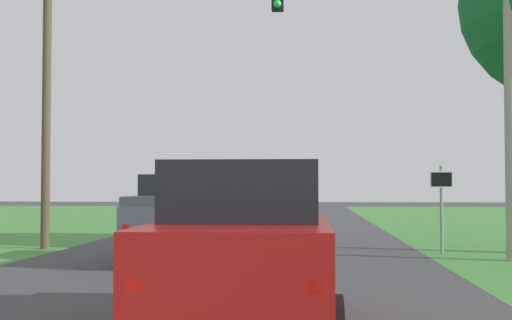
{
  "coord_description": "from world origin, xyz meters",
  "views": [
    {
      "loc": [
        1.9,
        -1.96,
        1.75
      ],
      "look_at": [
        0.34,
        18.13,
        2.5
      ],
      "focal_mm": 47.69,
      "sensor_mm": 36.0,
      "label": 1
    }
  ],
  "objects_px": {
    "keep_moving_sign": "(441,197)",
    "pickup_truck_lead": "(185,217)",
    "red_suv_near": "(246,245)",
    "traffic_light": "(110,57)",
    "utility_pole_right": "(510,57)"
  },
  "relations": [
    {
      "from": "keep_moving_sign",
      "to": "pickup_truck_lead",
      "type": "bearing_deg",
      "value": -163.32
    },
    {
      "from": "red_suv_near",
      "to": "traffic_light",
      "type": "relative_size",
      "value": 0.56
    },
    {
      "from": "pickup_truck_lead",
      "to": "keep_moving_sign",
      "type": "xyz_separation_m",
      "value": [
        6.33,
        1.9,
        0.44
      ]
    },
    {
      "from": "traffic_light",
      "to": "keep_moving_sign",
      "type": "distance_m",
      "value": 9.69
    },
    {
      "from": "pickup_truck_lead",
      "to": "utility_pole_right",
      "type": "height_order",
      "value": "utility_pole_right"
    },
    {
      "from": "red_suv_near",
      "to": "keep_moving_sign",
      "type": "xyz_separation_m",
      "value": [
        4.14,
        9.85,
        0.4
      ]
    },
    {
      "from": "utility_pole_right",
      "to": "pickup_truck_lead",
      "type": "bearing_deg",
      "value": -177.66
    },
    {
      "from": "pickup_truck_lead",
      "to": "utility_pole_right",
      "type": "relative_size",
      "value": 0.54
    },
    {
      "from": "pickup_truck_lead",
      "to": "keep_moving_sign",
      "type": "distance_m",
      "value": 6.63
    },
    {
      "from": "pickup_truck_lead",
      "to": "keep_moving_sign",
      "type": "bearing_deg",
      "value": 16.68
    },
    {
      "from": "utility_pole_right",
      "to": "keep_moving_sign",
      "type": "bearing_deg",
      "value": 129.43
    },
    {
      "from": "pickup_truck_lead",
      "to": "traffic_light",
      "type": "xyz_separation_m",
      "value": [
        -2.54,
        2.4,
        4.3
      ]
    },
    {
      "from": "pickup_truck_lead",
      "to": "utility_pole_right",
      "type": "distance_m",
      "value": 8.51
    },
    {
      "from": "pickup_truck_lead",
      "to": "keep_moving_sign",
      "type": "height_order",
      "value": "keep_moving_sign"
    },
    {
      "from": "traffic_light",
      "to": "pickup_truck_lead",
      "type": "bearing_deg",
      "value": -43.38
    }
  ]
}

